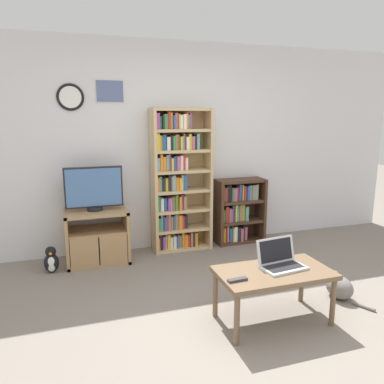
{
  "coord_description": "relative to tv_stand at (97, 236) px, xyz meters",
  "views": [
    {
      "loc": [
        -1.28,
        -2.44,
        1.71
      ],
      "look_at": [
        -0.1,
        1.2,
        0.92
      ],
      "focal_mm": 35.0,
      "sensor_mm": 36.0,
      "label": 1
    }
  ],
  "objects": [
    {
      "name": "wall_back",
      "position": [
        1.04,
        0.32,
        0.99
      ],
      "size": [
        6.57,
        0.09,
        2.6
      ],
      "color": "silver",
      "rests_on": "ground_plane"
    },
    {
      "name": "cat",
      "position": [
        2.11,
        -1.63,
        -0.21
      ],
      "size": [
        0.26,
        0.48,
        0.26
      ],
      "rotation": [
        0.0,
        0.0,
        0.08
      ],
      "color": "slate",
      "rests_on": "ground_plane"
    },
    {
      "name": "bookshelf_short",
      "position": [
        1.86,
        0.14,
        0.12
      ],
      "size": [
        0.66,
        0.3,
        0.87
      ],
      "color": "#472D1E",
      "rests_on": "ground_plane"
    },
    {
      "name": "remote_near_laptop",
      "position": [
        0.92,
        -1.89,
        0.15
      ],
      "size": [
        0.16,
        0.06,
        0.02
      ],
      "rotation": [
        0.0,
        0.0,
        1.64
      ],
      "color": "#38383A",
      "rests_on": "coffee_table"
    },
    {
      "name": "laptop",
      "position": [
        1.38,
        -1.75,
        0.2
      ],
      "size": [
        0.4,
        0.3,
        0.23
      ],
      "rotation": [
        0.0,
        0.0,
        0.13
      ],
      "color": "silver",
      "rests_on": "coffee_table"
    },
    {
      "name": "tv_stand",
      "position": [
        0.0,
        0.0,
        0.0
      ],
      "size": [
        0.71,
        0.5,
        0.62
      ],
      "color": "tan",
      "rests_on": "ground_plane"
    },
    {
      "name": "television",
      "position": [
        -0.01,
        0.0,
        0.57
      ],
      "size": [
        0.65,
        0.18,
        0.51
      ],
      "color": "black",
      "rests_on": "tv_stand"
    },
    {
      "name": "ground_plane",
      "position": [
        1.04,
        -1.89,
        -0.32
      ],
      "size": [
        18.0,
        18.0,
        0.0
      ],
      "primitive_type": "plane",
      "color": "gray"
    },
    {
      "name": "coffee_table",
      "position": [
        1.29,
        -1.8,
        0.08
      ],
      "size": [
        0.94,
        0.52,
        0.45
      ],
      "color": "brown",
      "rests_on": "ground_plane"
    },
    {
      "name": "penguin_figurine",
      "position": [
        -0.51,
        -0.17,
        -0.18
      ],
      "size": [
        0.16,
        0.14,
        0.3
      ],
      "color": "black",
      "rests_on": "ground_plane"
    },
    {
      "name": "bookshelf_tall",
      "position": [
        1.02,
        0.14,
        0.58
      ],
      "size": [
        0.74,
        0.31,
        1.79
      ],
      "color": "tan",
      "rests_on": "ground_plane"
    }
  ]
}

